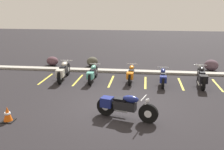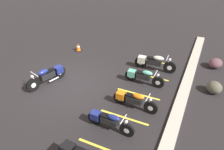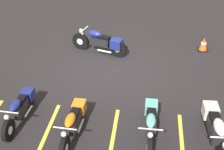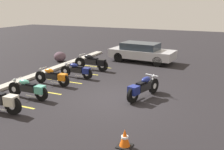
{
  "view_description": "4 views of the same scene",
  "coord_description": "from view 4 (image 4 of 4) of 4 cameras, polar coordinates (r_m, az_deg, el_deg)",
  "views": [
    {
      "loc": [
        1.11,
        -9.41,
        3.87
      ],
      "look_at": [
        -0.34,
        1.99,
        0.72
      ],
      "focal_mm": 42.0,
      "sensor_mm": 36.0,
      "label": 1
    },
    {
      "loc": [
        7.46,
        5.78,
        6.19
      ],
      "look_at": [
        -0.57,
        2.03,
        0.7
      ],
      "focal_mm": 35.0,
      "sensor_mm": 36.0,
      "label": 2
    },
    {
      "loc": [
        -1.29,
        9.36,
        5.69
      ],
      "look_at": [
        -0.37,
        2.15,
        1.06
      ],
      "focal_mm": 50.0,
      "sensor_mm": 36.0,
      "label": 3
    },
    {
      "loc": [
        -9.49,
        -4.08,
        3.84
      ],
      "look_at": [
        1.45,
        0.83,
        0.55
      ],
      "focal_mm": 42.0,
      "sensor_mm": 36.0,
      "label": 4
    }
  ],
  "objects": [
    {
      "name": "landscape_rock_2",
      "position": [
        18.22,
        -11.27,
        3.95
      ],
      "size": [
        1.08,
        1.08,
        0.66
      ],
      "primitive_type": "ellipsoid",
      "rotation": [
        0.0,
        0.0,
        2.04
      ],
      "color": "#523D49",
      "rests_on": "ground"
    },
    {
      "name": "stall_line_3",
      "position": [
        13.59,
        -10.39,
        -1.32
      ],
      "size": [
        0.1,
        2.1,
        0.0
      ],
      "primitive_type": "cube",
      "color": "gold",
      "rests_on": "ground"
    },
    {
      "name": "car_silver",
      "position": [
        17.82,
        6.47,
        5.04
      ],
      "size": [
        2.15,
        4.43,
        1.29
      ],
      "rotation": [
        0.0,
        0.0,
        -1.65
      ],
      "color": "black",
      "rests_on": "ground"
    },
    {
      "name": "ground",
      "position": [
        11.02,
        0.85,
        -5.05
      ],
      "size": [
        60.0,
        60.0,
        0.0
      ],
      "primitive_type": "plane",
      "color": "black"
    },
    {
      "name": "traffic_cone",
      "position": [
        7.42,
        2.79,
        -13.65
      ],
      "size": [
        0.4,
        0.4,
        0.53
      ],
      "color": "black",
      "rests_on": "ground"
    },
    {
      "name": "parked_bike_3",
      "position": [
        13.98,
        -7.47,
        1.01
      ],
      "size": [
        0.55,
        1.95,
        0.77
      ],
      "rotation": [
        0.0,
        0.0,
        1.53
      ],
      "color": "black",
      "rests_on": "ground"
    },
    {
      "name": "parked_bike_4",
      "position": [
        15.56,
        -4.25,
        2.81
      ],
      "size": [
        0.64,
        2.27,
        0.89
      ],
      "rotation": [
        0.0,
        0.0,
        1.5
      ],
      "color": "black",
      "rests_on": "ground"
    },
    {
      "name": "stall_line_4",
      "position": [
        15.0,
        -6.63,
        0.42
      ],
      "size": [
        0.1,
        2.1,
        0.0
      ],
      "primitive_type": "cube",
      "color": "gold",
      "rests_on": "ground"
    },
    {
      "name": "parked_bike_1",
      "position": [
        11.37,
        -17.55,
        -2.87
      ],
      "size": [
        0.57,
        2.03,
        0.8
      ],
      "rotation": [
        0.0,
        0.0,
        1.56
      ],
      "color": "black",
      "rests_on": "ground"
    },
    {
      "name": "stall_line_1",
      "position": [
        11.04,
        -20.72,
        -6.03
      ],
      "size": [
        0.1,
        2.1,
        0.0
      ],
      "primitive_type": "cube",
      "color": "gold",
      "rests_on": "ground"
    },
    {
      "name": "motorcycle_navy_featured",
      "position": [
        10.92,
        6.62,
        -2.76
      ],
      "size": [
        2.17,
        0.9,
        0.87
      ],
      "rotation": [
        0.0,
        0.0,
        -0.28
      ],
      "color": "black",
      "rests_on": "ground"
    },
    {
      "name": "stall_line_5",
      "position": [
        16.49,
        -3.52,
        1.86
      ],
      "size": [
        0.1,
        2.1,
        0.0
      ],
      "primitive_type": "cube",
      "color": "gold",
      "rests_on": "ground"
    },
    {
      "name": "parked_bike_2",
      "position": [
        12.94,
        -12.64,
        -0.34
      ],
      "size": [
        0.57,
        2.02,
        0.79
      ],
      "rotation": [
        0.0,
        0.0,
        1.53
      ],
      "color": "black",
      "rests_on": "ground"
    },
    {
      "name": "concrete_curb",
      "position": [
        13.89,
        -19.8,
        -1.38
      ],
      "size": [
        18.0,
        0.5,
        0.12
      ],
      "primitive_type": "cube",
      "color": "#A8A399",
      "rests_on": "ground"
    },
    {
      "name": "stall_line_2",
      "position": [
        12.25,
        -15.01,
        -3.45
      ],
      "size": [
        0.1,
        2.1,
        0.0
      ],
      "primitive_type": "cube",
      "color": "gold",
      "rests_on": "ground"
    }
  ]
}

